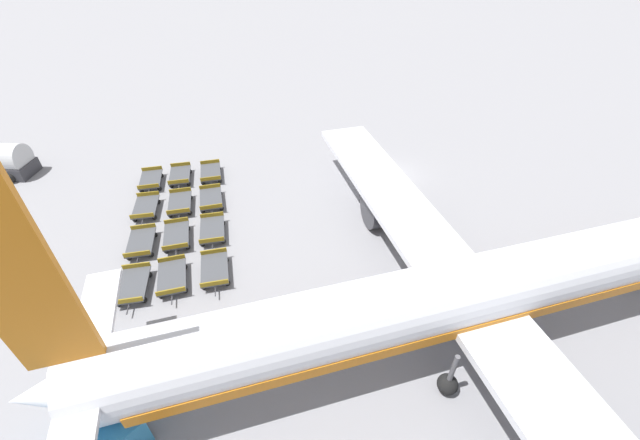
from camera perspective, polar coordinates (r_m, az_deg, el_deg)
The scene contains 14 objects.
ground_plane at distance 35.88m, azimuth 10.52°, elevation 6.53°, with size 500.00×500.00×0.00m, color gray.
airplane at distance 21.86m, azimuth 23.41°, elevation -9.23°, with size 41.09×43.54×13.83m.
baggage_dolly_row_near_col_a at distance 36.58m, azimuth -23.39°, elevation 5.38°, with size 3.81×2.25×0.92m.
baggage_dolly_row_near_col_b at distance 33.20m, azimuth -24.00°, elevation 1.71°, with size 3.81×2.34×0.92m.
baggage_dolly_row_near_col_c at distance 29.80m, azimuth -24.58°, elevation -3.01°, with size 3.81×2.29×0.92m.
baggage_dolly_row_near_col_d at distance 26.84m, azimuth -25.52°, elevation -8.58°, with size 3.81×2.34×0.92m.
baggage_dolly_row_mid_a_col_a at distance 36.32m, azimuth -19.69°, elevation 6.13°, with size 3.81×2.28×0.92m.
baggage_dolly_row_mid_a_col_b at distance 32.69m, azimuth -19.71°, elevation 2.32°, with size 3.81×2.24×0.92m.
baggage_dolly_row_mid_a_col_c at distance 29.44m, azimuth -20.15°, elevation -2.19°, with size 3.80×2.16×0.92m.
baggage_dolly_row_mid_a_col_d at distance 26.42m, azimuth -20.72°, elevation -7.79°, with size 3.80×2.11×0.92m.
baggage_dolly_row_mid_b_col_a at distance 35.93m, azimuth -15.61°, elevation 6.66°, with size 3.81×2.21×0.92m.
baggage_dolly_row_mid_b_col_b at distance 32.42m, azimuth -15.57°, elevation 2.96°, with size 3.80×2.18×0.92m.
baggage_dolly_row_mid_b_col_c at distance 29.20m, azimuth -15.39°, elevation -1.41°, with size 3.81×2.29×0.92m.
baggage_dolly_row_mid_b_col_d at distance 26.09m, azimuth -15.08°, elevation -6.99°, with size 3.81×2.24×0.92m.
Camera 1 is at (24.83, -18.23, 18.41)m, focal length 22.00 mm.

